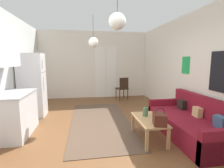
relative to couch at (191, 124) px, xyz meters
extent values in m
cube|color=brown|center=(-1.82, 0.29, -0.31)|extent=(5.09, 8.12, 0.10)
cube|color=silver|center=(-1.82, 4.10, 1.14)|extent=(4.69, 0.10, 2.80)
cube|color=white|center=(-1.55, 4.03, 0.79)|extent=(0.46, 0.02, 2.11)
cube|color=white|center=(-1.08, 4.03, 0.79)|extent=(0.46, 0.02, 2.11)
cube|color=white|center=(-1.32, 4.03, 1.88)|extent=(1.01, 0.03, 0.06)
cube|color=silver|center=(0.48, 0.29, 1.14)|extent=(0.10, 7.72, 2.80)
cube|color=green|center=(0.42, 0.96, 1.21)|extent=(0.02, 0.31, 0.45)
cube|color=black|center=(-4.05, 1.26, 1.41)|extent=(0.02, 0.32, 0.40)
cube|color=brown|center=(-1.85, 1.14, -0.26)|extent=(1.49, 3.35, 0.01)
cube|color=maroon|center=(-0.09, 0.00, -0.06)|extent=(0.91, 2.08, 0.40)
cube|color=maroon|center=(0.29, 0.00, 0.16)|extent=(0.15, 2.08, 0.84)
cube|color=maroon|center=(-0.09, 0.98, 0.02)|extent=(0.91, 0.11, 0.57)
cube|color=#3D5B7F|center=(0.14, -0.60, 0.25)|extent=(0.15, 0.23, 0.24)
cube|color=tan|center=(0.14, 0.01, 0.24)|extent=(0.14, 0.22, 0.21)
cube|color=black|center=(0.14, 0.60, 0.25)|extent=(0.14, 0.23, 0.22)
cube|color=tan|center=(-0.96, -0.03, 0.16)|extent=(0.49, 0.95, 0.04)
cube|color=tan|center=(-1.17, -0.47, -0.06)|extent=(0.05, 0.05, 0.41)
cube|color=tan|center=(-0.76, -0.47, -0.06)|extent=(0.05, 0.05, 0.41)
cube|color=tan|center=(-1.17, 0.40, -0.06)|extent=(0.05, 0.05, 0.41)
cube|color=tan|center=(-0.76, 0.40, -0.06)|extent=(0.05, 0.05, 0.41)
cylinder|color=#47704C|center=(-0.98, 0.14, 0.27)|extent=(0.11, 0.11, 0.18)
cylinder|color=#477F42|center=(-0.98, 0.14, 0.47)|extent=(0.01, 0.01, 0.22)
cube|color=#512319|center=(-0.90, -0.36, 0.28)|extent=(0.28, 0.33, 0.21)
torus|color=black|center=(-0.90, -0.36, 0.41)|extent=(0.18, 0.01, 0.18)
cube|color=white|center=(-3.70, 1.89, 0.64)|extent=(0.65, 0.58, 1.80)
cube|color=#4C4C51|center=(-3.37, 1.89, 1.01)|extent=(0.01, 0.56, 0.01)
cylinder|color=#B7BABF|center=(-3.36, 1.73, 1.22)|extent=(0.02, 0.02, 0.25)
cylinder|color=#B7BABF|center=(-3.36, 1.73, 0.68)|extent=(0.02, 0.02, 0.40)
cube|color=silver|center=(-3.72, 0.64, 0.18)|extent=(0.62, 1.14, 0.89)
cube|color=#B7BABF|center=(-3.72, 0.64, 0.64)|extent=(0.65, 1.17, 0.03)
cube|color=#999BA0|center=(-3.72, 0.51, 0.59)|extent=(0.36, 0.40, 0.10)
cube|color=silver|center=(-3.86, 0.64, 1.53)|extent=(0.32, 1.02, 0.65)
cylinder|color=black|center=(-0.62, 3.64, -0.04)|extent=(0.03, 0.03, 0.45)
cylinder|color=black|center=(-0.97, 3.55, -0.04)|extent=(0.03, 0.03, 0.45)
cylinder|color=black|center=(-0.53, 3.31, -0.04)|extent=(0.03, 0.03, 0.45)
cylinder|color=black|center=(-0.88, 3.22, -0.04)|extent=(0.03, 0.03, 0.45)
cube|color=black|center=(-0.75, 3.43, 0.20)|extent=(0.51, 0.49, 0.04)
cube|color=black|center=(-0.70, 3.26, 0.43)|extent=(0.37, 0.13, 0.45)
cylinder|color=black|center=(-1.65, -0.15, 2.34)|extent=(0.01, 0.01, 0.38)
sphere|color=white|center=(-1.65, -0.15, 2.01)|extent=(0.30, 0.30, 0.30)
cylinder|color=black|center=(-1.97, 1.59, 2.25)|extent=(0.01, 0.01, 0.57)
sphere|color=white|center=(-1.97, 1.59, 1.82)|extent=(0.28, 0.28, 0.28)
camera|label=1|loc=(-2.22, -3.09, 1.35)|focal=26.73mm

